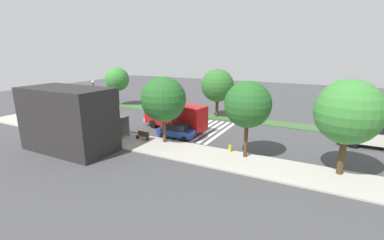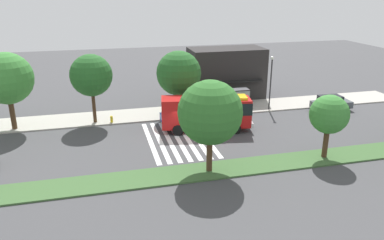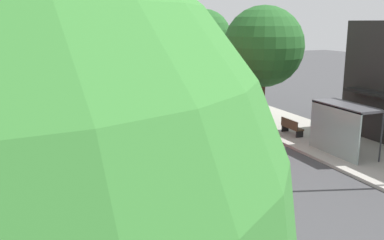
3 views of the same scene
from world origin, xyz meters
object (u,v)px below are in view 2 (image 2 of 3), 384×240
at_px(parked_car_east, 331,103).
at_px(street_lamp, 271,79).
at_px(median_tree_west, 329,115).
at_px(sidewalk_tree_east, 179,73).
at_px(sidewalk_tree_west, 7,79).
at_px(sidewalk_tree_center, 91,75).
at_px(fire_truck, 209,112).
at_px(median_tree_far_west, 210,113).
at_px(fire_hydrant, 112,119).
at_px(bus_stop_shelter, 235,96).
at_px(parked_car_mid, 181,115).
at_px(bench_near_shelter, 202,109).

xyz_separation_m(parked_car_east, street_lamp, (-7.17, 1.80, 2.95)).
bearing_deg(median_tree_west, sidewalk_tree_east, 124.85).
distance_m(sidewalk_tree_west, sidewalk_tree_center, 8.12).
distance_m(fire_truck, sidewalk_tree_west, 20.39).
bearing_deg(median_tree_far_west, fire_hydrant, 117.36).
xyz_separation_m(parked_car_east, sidewalk_tree_east, (-18.11, 2.20, 4.10)).
bearing_deg(bus_stop_shelter, street_lamp, -10.21).
bearing_deg(parked_car_mid, street_lamp, 6.57).
distance_m(sidewalk_tree_east, fire_hydrant, 8.87).
height_order(parked_car_mid, street_lamp, street_lamp).
distance_m(sidewalk_tree_center, fire_hydrant, 5.13).
xyz_separation_m(bench_near_shelter, sidewalk_tree_center, (-12.14, -0.36, 4.71)).
height_order(parked_car_mid, bench_near_shelter, parked_car_mid).
bearing_deg(sidewalk_tree_center, median_tree_far_west, -58.09).
distance_m(parked_car_east, sidewalk_tree_west, 35.92).
bearing_deg(fire_hydrant, parked_car_mid, -13.12).
xyz_separation_m(fire_truck, median_tree_west, (7.76, -8.89, 1.94)).
xyz_separation_m(parked_car_east, fire_hydrant, (-25.72, 1.70, -0.42)).
height_order(parked_car_mid, sidewalk_tree_east, sidewalk_tree_east).
distance_m(parked_car_mid, median_tree_far_west, 12.48).
bearing_deg(fire_hydrant, median_tree_far_west, -62.64).
bearing_deg(parked_car_mid, median_tree_west, -52.11).
bearing_deg(fire_hydrant, bus_stop_shelter, 3.36).
distance_m(sidewalk_tree_west, median_tree_west, 30.63).
distance_m(fire_truck, bus_stop_shelter, 7.27).
bearing_deg(parked_car_east, median_tree_west, -123.81).
bearing_deg(bus_stop_shelter, parked_car_mid, -160.27).
xyz_separation_m(bus_stop_shelter, median_tree_west, (2.95, -14.34, 2.08)).
distance_m(sidewalk_tree_west, fire_hydrant, 11.03).
bearing_deg(fire_hydrant, fire_truck, -25.65).
distance_m(median_tree_far_west, fire_hydrant, 15.85).
height_order(street_lamp, sidewalk_tree_west, sidewalk_tree_west).
distance_m(fire_truck, parked_car_east, 16.42).
distance_m(parked_car_east, street_lamp, 7.96).
relative_size(bench_near_shelter, median_tree_far_west, 0.22).
bearing_deg(parked_car_mid, median_tree_far_west, -94.09).
xyz_separation_m(parked_car_mid, sidewalk_tree_east, (0.30, 2.20, 4.10)).
relative_size(fire_truck, median_tree_far_west, 1.29).
bearing_deg(sidewalk_tree_west, parked_car_mid, -7.32).
relative_size(parked_car_east, sidewalk_tree_center, 0.65).
xyz_separation_m(fire_truck, sidewalk_tree_east, (-1.99, 5.11, 2.99)).
bearing_deg(street_lamp, bench_near_shelter, 174.64).
bearing_deg(median_tree_west, parked_car_east, 54.67).
xyz_separation_m(parked_car_mid, median_tree_far_west, (-0.32, -11.80, 4.07)).
xyz_separation_m(sidewalk_tree_center, fire_hydrant, (1.73, -0.50, -4.81)).
relative_size(street_lamp, median_tree_west, 1.15).
height_order(fire_truck, median_tree_far_west, median_tree_far_west).
relative_size(median_tree_far_west, fire_hydrant, 10.52).
distance_m(parked_car_east, bench_near_shelter, 15.53).
bearing_deg(sidewalk_tree_center, parked_car_mid, -13.70).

